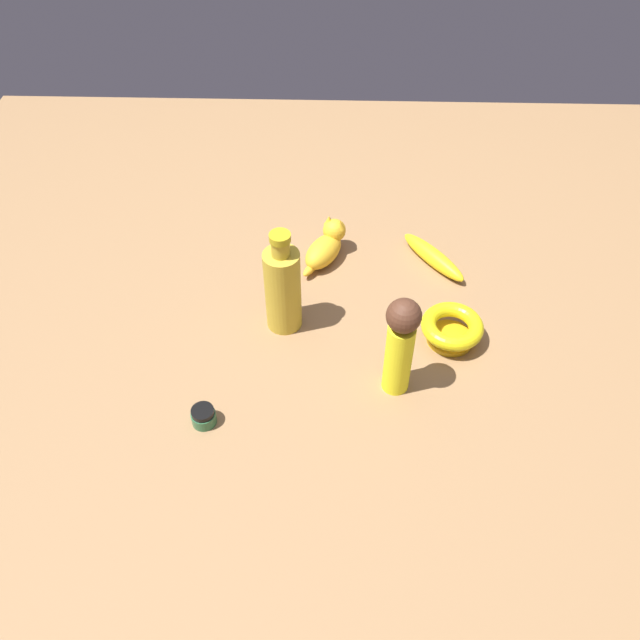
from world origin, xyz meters
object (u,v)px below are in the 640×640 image
at_px(cat_figurine, 326,246).
at_px(bowl, 452,328).
at_px(nail_polish_jar, 203,416).
at_px(bottle_tall, 283,288).
at_px(person_figure_adult, 400,343).
at_px(banana, 433,257).

bearing_deg(cat_figurine, bowl, 46.47).
relative_size(nail_polish_jar, cat_figurine, 0.31).
height_order(bottle_tall, bowl, bottle_tall).
bearing_deg(bottle_tall, nail_polish_jar, -27.25).
bearing_deg(person_figure_adult, bottle_tall, -125.59).
bearing_deg(banana, nail_polish_jar, 97.37).
relative_size(bowl, cat_figurine, 0.87).
xyz_separation_m(cat_figurine, banana, (0.01, 0.24, -0.02)).
xyz_separation_m(nail_polish_jar, cat_figurine, (-0.46, 0.21, 0.02)).
bearing_deg(bottle_tall, person_figure_adult, 54.41).
xyz_separation_m(bowl, cat_figurine, (-0.24, -0.26, 0.00)).
relative_size(bottle_tall, bowl, 1.89).
xyz_separation_m(person_figure_adult, bottle_tall, (-0.16, -0.22, -0.02)).
bearing_deg(banana, person_figure_adult, 126.55).
distance_m(person_figure_adult, banana, 0.38).
xyz_separation_m(bottle_tall, bowl, (0.04, 0.34, -0.07)).
distance_m(nail_polish_jar, banana, 0.63).
bearing_deg(nail_polish_jar, person_figure_adult, 105.00).
bearing_deg(banana, cat_figurine, 50.12).
xyz_separation_m(person_figure_adult, cat_figurine, (-0.36, -0.14, -0.08)).
bearing_deg(nail_polish_jar, bottle_tall, 152.75).
height_order(person_figure_adult, banana, person_figure_adult).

